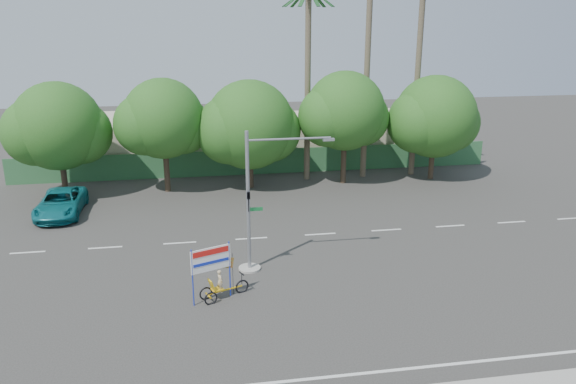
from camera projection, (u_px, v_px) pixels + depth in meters
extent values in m
plane|color=#33302D|center=(316.00, 304.00, 24.61)|extent=(120.00, 120.00, 0.00)
cube|color=#336B3D|center=(259.00, 162.00, 44.54)|extent=(38.00, 0.08, 2.00)
cube|color=beige|center=(134.00, 142.00, 46.90)|extent=(12.00, 8.00, 4.00)
cube|color=beige|center=(342.00, 137.00, 49.79)|extent=(14.00, 8.00, 3.60)
cylinder|color=#473828|center=(63.00, 172.00, 38.81)|extent=(0.40, 0.40, 3.52)
sphere|color=#215017|center=(58.00, 126.00, 37.85)|extent=(6.00, 6.00, 6.00)
sphere|color=#215017|center=(80.00, 133.00, 38.52)|extent=(4.32, 4.32, 4.32)
sphere|color=#215017|center=(36.00, 132.00, 37.50)|extent=(4.56, 4.56, 4.56)
cylinder|color=#473828|center=(166.00, 166.00, 39.88)|extent=(0.40, 0.40, 3.74)
sphere|color=#215017|center=(163.00, 119.00, 38.86)|extent=(5.60, 5.60, 5.60)
sphere|color=#215017|center=(182.00, 126.00, 39.52)|extent=(4.03, 4.03, 4.03)
sphere|color=#215017|center=(145.00, 125.00, 38.53)|extent=(4.26, 4.26, 4.26)
cylinder|color=#473828|center=(250.00, 165.00, 40.89)|extent=(0.40, 0.40, 3.30)
sphere|color=#215017|center=(250.00, 125.00, 39.99)|extent=(6.40, 6.40, 6.40)
sphere|color=#215017|center=(269.00, 131.00, 40.66)|extent=(4.61, 4.61, 4.61)
sphere|color=#215017|center=(230.00, 130.00, 39.62)|extent=(4.86, 4.86, 4.86)
cylinder|color=#473828|center=(344.00, 158.00, 41.90)|extent=(0.40, 0.40, 3.87)
sphere|color=#215017|center=(345.00, 111.00, 40.85)|extent=(5.80, 5.80, 5.80)
sphere|color=#215017|center=(361.00, 118.00, 41.52)|extent=(4.18, 4.18, 4.18)
sphere|color=#215017|center=(328.00, 117.00, 40.51)|extent=(4.41, 4.41, 4.41)
cylinder|color=#473828|center=(432.00, 157.00, 43.07)|extent=(0.40, 0.40, 3.43)
sphere|color=#215017|center=(435.00, 117.00, 42.13)|extent=(6.20, 6.20, 6.20)
sphere|color=#215017|center=(450.00, 123.00, 42.80)|extent=(4.46, 4.46, 4.46)
sphere|color=#215017|center=(418.00, 122.00, 41.77)|extent=(4.71, 4.71, 4.71)
cylinder|color=#70604C|center=(367.00, 66.00, 41.66)|extent=(0.44, 0.44, 17.00)
cylinder|color=#70604C|center=(417.00, 79.00, 42.59)|extent=(0.44, 0.44, 15.00)
cylinder|color=#70604C|center=(308.00, 88.00, 41.40)|extent=(0.44, 0.44, 14.00)
cylinder|color=gray|center=(250.00, 268.00, 27.96)|extent=(1.10, 1.10, 0.10)
cylinder|color=gray|center=(248.00, 203.00, 26.93)|extent=(0.18, 0.18, 7.00)
cylinder|color=gray|center=(289.00, 139.00, 26.33)|extent=(4.00, 0.10, 0.10)
cube|color=gray|center=(329.00, 140.00, 26.65)|extent=(0.55, 0.20, 0.12)
imported|color=black|center=(249.00, 202.00, 26.69)|extent=(0.16, 0.20, 1.00)
cube|color=#14662D|center=(256.00, 209.00, 27.09)|extent=(0.70, 0.04, 0.18)
torus|color=black|center=(242.00, 287.00, 25.53)|extent=(0.64, 0.32, 0.66)
torus|color=black|center=(206.00, 293.00, 24.94)|extent=(0.60, 0.29, 0.62)
torus|color=black|center=(211.00, 299.00, 24.50)|extent=(0.60, 0.29, 0.62)
cube|color=gold|center=(225.00, 290.00, 25.11)|extent=(1.56, 0.67, 0.06)
cube|color=gold|center=(208.00, 296.00, 24.71)|extent=(0.27, 0.57, 0.05)
cube|color=gold|center=(217.00, 289.00, 24.87)|extent=(0.60, 0.56, 0.06)
cube|color=gold|center=(212.00, 285.00, 24.66)|extent=(0.36, 0.46, 0.53)
cylinder|color=black|center=(242.00, 279.00, 25.42)|extent=(0.04, 0.04, 0.54)
cube|color=black|center=(242.00, 274.00, 25.34)|extent=(0.20, 0.42, 0.04)
imported|color=#CCB284|center=(220.00, 281.00, 24.83)|extent=(0.38, 0.45, 1.05)
cylinder|color=#1B31CA|center=(193.00, 278.00, 24.07)|extent=(0.07, 0.07, 2.63)
cylinder|color=#1B31CA|center=(230.00, 269.00, 24.94)|extent=(0.07, 0.07, 2.63)
cube|color=white|center=(211.00, 259.00, 24.30)|extent=(1.74, 0.73, 1.07)
cube|color=red|center=(211.00, 252.00, 24.17)|extent=(1.55, 0.63, 0.25)
cube|color=#1B31CA|center=(211.00, 262.00, 24.31)|extent=(1.55, 0.63, 0.14)
cylinder|color=black|center=(233.00, 274.00, 25.10)|extent=(0.03, 0.03, 2.05)
cube|color=red|center=(225.00, 263.00, 24.74)|extent=(0.81, 0.34, 0.64)
imported|color=#116F77|center=(61.00, 203.00, 35.43)|extent=(2.58, 5.58, 1.55)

